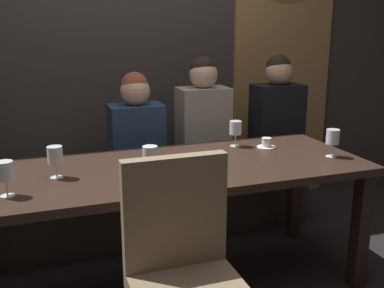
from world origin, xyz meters
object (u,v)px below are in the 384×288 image
Objects in this scene: banquette_bench at (142,206)px; wine_glass_far_right at (333,138)px; wine_glass_far_left at (55,155)px; fork_on_table at (202,160)px; diner_redhead at (136,130)px; diner_far_end at (277,113)px; wine_glass_center_back at (150,155)px; diner_bearded at (203,117)px; wine_glass_center_front at (235,129)px; espresso_cup at (266,144)px; dessert_plate at (180,161)px; dining_table at (170,181)px; wine_glass_near_left at (5,172)px; chair_near_side at (184,264)px.

banquette_bench is 1.41m from wine_glass_far_right.
fork_on_table is (0.80, 0.04, -0.11)m from wine_glass_far_left.
wine_glass_far_right is (0.98, -0.83, 0.05)m from diner_redhead.
diner_redhead is 1.08m from diner_far_end.
wine_glass_center_back reaches higher than banquette_bench.
wine_glass_far_right is (0.95, -0.84, 0.62)m from banquette_bench.
diner_far_end is 1.77m from wine_glass_far_left.
wine_glass_center_front is at bearing -84.71° from diner_bearded.
wine_glass_center_back is (-0.61, -0.87, 0.02)m from diner_bearded.
wine_glass_far_right is (1.54, -0.15, -0.00)m from wine_glass_far_left.
banquette_bench is 1.02m from espresso_cup.
wine_glass_far_left is (-1.11, -0.26, 0.00)m from wine_glass_center_front.
diner_bearded reaches higher than dessert_plate.
espresso_cup is (0.83, 0.31, -0.09)m from wine_glass_center_back.
dessert_plate reaches higher than dining_table.
diner_bearded reaches higher than fork_on_table.
wine_glass_far_right is (0.95, -0.14, 0.20)m from dining_table.
diner_bearded is (0.50, 0.04, 0.04)m from diner_redhead.
dessert_plate is (0.21, 0.17, -0.10)m from wine_glass_center_back.
banquette_bench is (0.00, 0.70, -0.42)m from dining_table.
wine_glass_near_left is 1.00× the size of wine_glass_far_right.
wine_glass_near_left is at bearing -167.76° from fork_on_table.
wine_glass_far_left is 1.55m from wine_glass_far_right.
espresso_cup is 0.71× the size of fork_on_table.
dessert_plate is 1.12× the size of fork_on_table.
banquette_bench is at bearing 24.31° from diner_redhead.
wine_glass_center_back is at bearing -141.27° from dessert_plate.
wine_glass_center_back is 0.78m from wine_glass_center_front.
espresso_cup is (0.68, 0.16, 0.11)m from dining_table.
espresso_cup reaches higher than fork_on_table.
dessert_plate is at bearing 38.73° from wine_glass_center_back.
espresso_cup is at bearing 13.08° from dessert_plate.
wine_glass_near_left is at bearing -144.70° from diner_bearded.
dessert_plate is (-0.61, -0.14, -0.01)m from espresso_cup.
diner_far_end is at bearing -4.79° from diner_bearded.
diner_bearded reaches higher than wine_glass_center_front.
wine_glass_center_back is (-0.11, -0.84, 0.06)m from diner_redhead.
wine_glass_center_front is (0.66, 0.41, -0.00)m from wine_glass_center_back.
dessert_plate is at bearing -171.80° from fork_on_table.
wine_glass_center_back is at bearing -125.11° from diner_bearded.
wine_glass_far_left is (-1.64, -0.67, 0.01)m from diner_far_end.
wine_glass_far_left is at bearing 179.68° from dining_table.
diner_far_end reaches higher than diner_bearded.
wine_glass_center_back is at bearing 88.69° from chair_near_side.
wine_glass_far_right is 0.41m from espresso_cup.
chair_near_side is (-0.16, -0.72, -0.09)m from dining_table.
banquette_bench is 3.03× the size of diner_bearded.
diner_far_end is (1.05, 0.67, 0.19)m from dining_table.
wine_glass_near_left is (-0.79, -0.88, 0.06)m from diner_redhead.
wine_glass_far_right reaches higher than fork_on_table.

